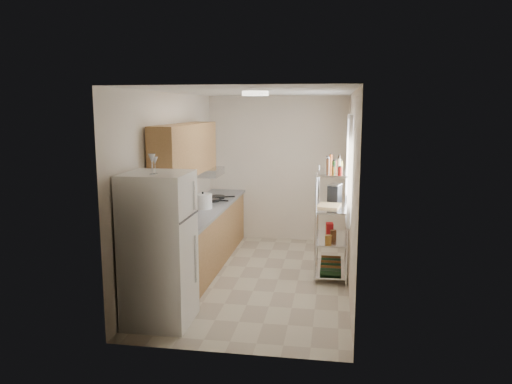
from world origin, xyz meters
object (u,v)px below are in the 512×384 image
at_px(cutting_board, 329,206).
at_px(espresso_machine, 335,193).
at_px(rice_cooker, 203,201).
at_px(frying_pan_large, 212,200).
at_px(refrigerator, 159,249).

height_order(cutting_board, espresso_machine, espresso_machine).
xyz_separation_m(cutting_board, espresso_machine, (0.08, 0.33, 0.13)).
height_order(rice_cooker, frying_pan_large, rice_cooker).
bearing_deg(espresso_machine, cutting_board, -87.04).
relative_size(rice_cooker, espresso_machine, 1.00).
xyz_separation_m(refrigerator, cutting_board, (1.83, 1.90, 0.17)).
bearing_deg(cutting_board, frying_pan_large, 159.71).
bearing_deg(espresso_machine, refrigerator, -114.60).
relative_size(refrigerator, frying_pan_large, 6.83).
distance_m(refrigerator, cutting_board, 2.64).
xyz_separation_m(refrigerator, frying_pan_large, (-0.05, 2.59, 0.07)).
bearing_deg(espresso_machine, frying_pan_large, -174.59).
bearing_deg(frying_pan_large, rice_cooker, -81.43).
bearing_deg(rice_cooker, espresso_machine, 6.09).
distance_m(rice_cooker, cutting_board, 1.87).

